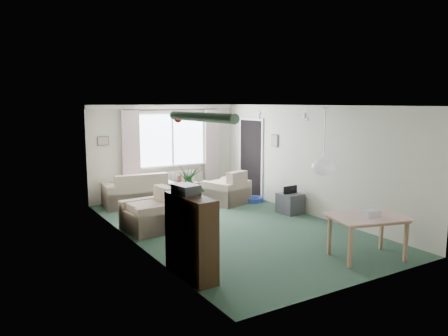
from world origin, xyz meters
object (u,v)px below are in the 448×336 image
bookshelf (191,237)px  sofa (138,189)px  armchair_corner (226,187)px  houseplant (189,204)px  tv_cube (290,203)px  pet_bed (252,199)px  armchair_left (149,210)px  dining_table (367,238)px  coffee_table (177,191)px

bookshelf → sofa: bearing=75.5°
armchair_corner → houseplant: houseplant is taller
tv_cube → pet_bed: 1.39m
armchair_left → bookshelf: 2.47m
houseplant → tv_cube: size_ratio=2.81×
bookshelf → pet_bed: (3.48, 3.47, -0.54)m
tv_cube → houseplant: bearing=-170.0°
houseplant → dining_table: 3.01m
sofa → dining_table: (1.83, -5.35, -0.06)m
sofa → armchair_corner: bearing=158.8°
dining_table → pet_bed: dining_table is taller
dining_table → tv_cube: dining_table is taller
armchair_corner → dining_table: (-0.09, -4.41, -0.08)m
coffee_table → armchair_corner: bearing=-47.1°
sofa → bookshelf: size_ratio=1.36×
sofa → bookshelf: (-0.91, -4.59, 0.19)m
armchair_left → bookshelf: (-0.34, -2.44, 0.17)m
armchair_corner → bookshelf: bookshelf is taller
sofa → coffee_table: 1.05m
coffee_table → dining_table: bearing=-81.6°
sofa → bookshelf: 4.68m
armchair_left → houseplant: houseplant is taller
bookshelf → tv_cube: (3.54, 2.09, -0.37)m
pet_bed → houseplant: bearing=-143.7°
armchair_left → pet_bed: bearing=103.9°
sofa → tv_cube: bearing=141.5°
armchair_left → coffee_table: bearing=139.0°
armchair_left → houseplant: bearing=13.2°
tv_cube → pet_bed: tv_cube is taller
armchair_left → houseplant: 1.13m
bookshelf → dining_table: 2.85m
armchair_corner → bookshelf: bearing=33.8°
armchair_left → pet_bed: (3.14, 1.03, -0.36)m
armchair_left → dining_table: bearing=32.5°
armchair_left → houseplant: (0.33, -1.04, 0.28)m
armchair_corner → coffee_table: size_ratio=0.91×
bookshelf → coffee_table: bearing=63.7°
pet_bed → armchair_left: bearing=-161.9°
armchair_left → armchair_corner: bearing=111.7°
armchair_left → bookshelf: size_ratio=0.79×
armchair_left → coffee_table: 2.69m
sofa → pet_bed: sofa is taller
sofa → tv_cube: sofa is taller
armchair_corner → coffee_table: bearing=-65.6°
armchair_corner → armchair_left: size_ratio=0.99×
coffee_table → pet_bed: bearing=-36.0°
tv_cube → bookshelf: bearing=-153.0°
houseplant → dining_table: bearing=-46.3°
armchair_corner → bookshelf: size_ratio=0.78×
tv_cube → coffee_table: bearing=119.0°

